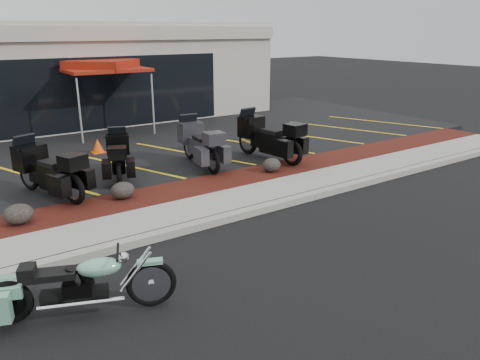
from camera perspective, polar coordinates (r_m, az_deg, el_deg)
ground at (r=8.70m, az=-0.77°, el=-7.54°), size 90.00×90.00×0.00m
curb at (r=9.37m, az=-3.84°, el=-5.15°), size 24.00×0.25×0.15m
sidewalk at (r=9.94m, az=-5.92°, el=-3.83°), size 24.00×1.20×0.15m
mulch_bed at (r=10.94m, az=-8.95°, el=-1.86°), size 24.00×1.20×0.16m
upper_lot at (r=15.80m, az=-17.56°, el=3.67°), size 26.00×9.60×0.15m
dealership_building at (r=21.53m, az=-23.22°, el=11.90°), size 18.00×8.16×4.00m
boulder_left at (r=9.94m, az=-25.40°, el=-3.79°), size 0.56×0.47×0.40m
boulder_mid at (r=10.64m, az=-14.12°, el=-1.23°), size 0.53×0.44×0.38m
boulder_right at (r=12.31m, az=3.87°, el=1.85°), size 0.51×0.43×0.36m
hero_cruiser at (r=6.74m, az=-10.81°, el=-11.52°), size 2.69×1.59×0.93m
touring_black_front at (r=11.82m, az=-24.47°, el=1.93°), size 1.61×2.43×1.32m
touring_black_mid at (r=12.78m, az=-14.63°, el=3.76°), size 1.43×2.17×1.18m
touring_grey at (r=13.48m, az=-6.23°, el=5.27°), size 1.13×2.36×1.32m
touring_black_rear at (r=13.99m, az=0.96°, el=5.98°), size 1.27×2.51×1.40m
traffic_cone at (r=14.88m, az=-16.95°, el=4.02°), size 0.47×0.47×0.43m
popup_canopy at (r=17.61m, az=-16.48°, el=13.09°), size 3.05×3.05×2.56m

